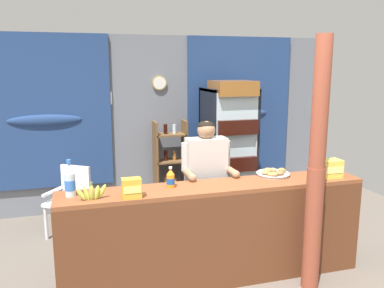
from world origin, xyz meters
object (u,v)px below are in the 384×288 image
drink_fridge (229,141)px  banana_bunch (92,193)px  bottle_shelf_rack (170,164)px  pastry_tray (273,173)px  snack_box_choco_powder (132,188)px  stall_counter (219,228)px  snack_box_instant_noodle (330,168)px  soda_bottle_water (70,181)px  soda_bottle_orange_soda (171,179)px  timber_post (316,173)px  plastic_lawn_chair (71,196)px  shopkeeper (206,174)px

drink_fridge → banana_bunch: bearing=-136.6°
bottle_shelf_rack → pastry_tray: bottle_shelf_rack is taller
snack_box_choco_powder → banana_bunch: size_ratio=0.63×
stall_counter → bottle_shelf_rack: size_ratio=2.26×
stall_counter → pastry_tray: 0.85m
stall_counter → snack_box_instant_noodle: (1.22, 0.04, 0.49)m
bottle_shelf_rack → pastry_tray: 2.07m
soda_bottle_water → soda_bottle_orange_soda: bearing=0.5°
stall_counter → banana_bunch: banana_bunch is taller
snack_box_instant_noodle → pastry_tray: snack_box_instant_noodle is taller
stall_counter → snack_box_choco_powder: size_ratio=17.20×
soda_bottle_orange_soda → timber_post: bearing=-19.3°
bottle_shelf_rack → soda_bottle_orange_soda: 2.14m
plastic_lawn_chair → snack_box_instant_noodle: 3.12m
shopkeeper → snack_box_instant_noodle: size_ratio=6.95×
bottle_shelf_rack → soda_bottle_water: size_ratio=4.02×
drink_fridge → bottle_shelf_rack: size_ratio=1.44×
plastic_lawn_chair → snack_box_choco_powder: 1.90m
timber_post → soda_bottle_water: (-2.17, 0.44, -0.02)m
soda_bottle_water → banana_bunch: soda_bottle_water is taller
drink_fridge → soda_bottle_orange_soda: size_ratio=9.51×
stall_counter → timber_post: timber_post is taller
bottle_shelf_rack → stall_counter: bearing=-90.9°
soda_bottle_orange_soda → banana_bunch: soda_bottle_orange_soda is taller
drink_fridge → pastry_tray: 1.63m
stall_counter → snack_box_instant_noodle: 1.31m
shopkeeper → pastry_tray: 0.70m
shopkeeper → soda_bottle_orange_soda: 0.63m
plastic_lawn_chair → banana_bunch: bearing=-82.6°
timber_post → shopkeeper: 1.16m
snack_box_choco_powder → plastic_lawn_chair: bearing=107.8°
soda_bottle_water → snack_box_choco_powder: soda_bottle_water is taller
bottle_shelf_rack → banana_bunch: (-1.20, -2.21, 0.36)m
stall_counter → drink_fridge: size_ratio=1.57×
shopkeeper → snack_box_choco_powder: 1.07m
drink_fridge → banana_bunch: 2.75m
soda_bottle_water → snack_box_instant_noodle: (2.56, -0.10, -0.05)m
timber_post → banana_bunch: size_ratio=8.66×
timber_post → banana_bunch: timber_post is taller
stall_counter → soda_bottle_water: 1.45m
soda_bottle_orange_soda → pastry_tray: soda_bottle_orange_soda is taller
soda_bottle_orange_soda → pastry_tray: bearing=5.7°
stall_counter → snack_box_instant_noodle: bearing=1.8°
plastic_lawn_chair → banana_bunch: size_ratio=3.13×
stall_counter → soda_bottle_water: soda_bottle_water is taller
stall_counter → timber_post: bearing=-19.6°
stall_counter → shopkeeper: 0.67m
pastry_tray → soda_bottle_water: bearing=-176.6°
bottle_shelf_rack → pastry_tray: size_ratio=3.77×
stall_counter → plastic_lawn_chair: 2.17m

